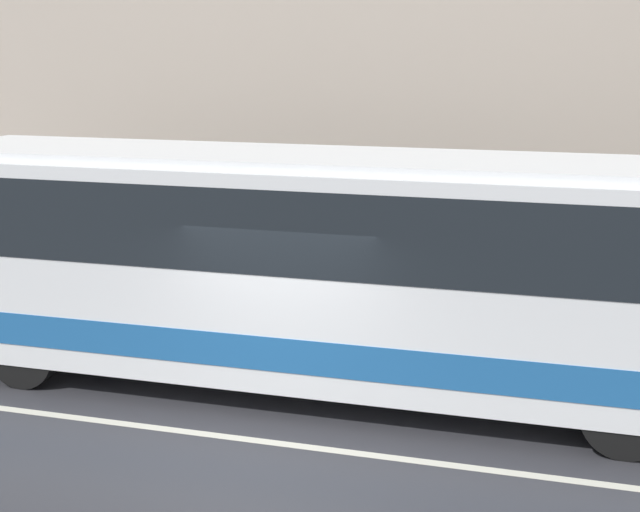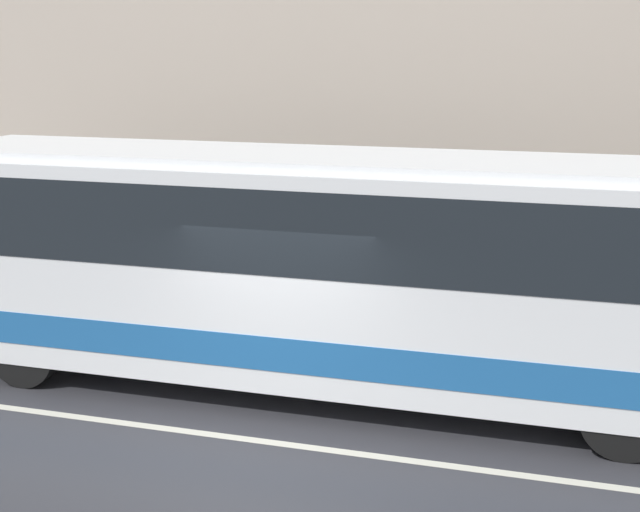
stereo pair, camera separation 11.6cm
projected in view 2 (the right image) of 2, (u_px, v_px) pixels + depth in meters
The scene contains 6 objects.
ground_plane at pixel (261, 441), 10.84m from camera, with size 60.00×60.00×0.00m, color #333338.
sidewalk at pixel (365, 313), 15.81m from camera, with size 60.00×2.68×0.12m.
building_facade at pixel (388, 45), 16.11m from camera, with size 60.00×0.35×9.75m.
lane_stripe at pixel (261, 441), 10.84m from camera, with size 54.00×0.14×0.01m.
transit_bus at pixel (293, 257), 12.24m from camera, with size 12.05×2.56×3.29m.
pedestrian_waiting at pixel (448, 287), 14.65m from camera, with size 0.36×0.36×1.52m.
Camera 2 is at (3.54, -9.41, 4.71)m, focal length 50.00 mm.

